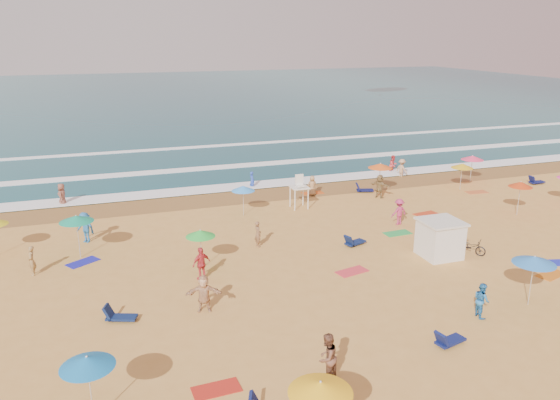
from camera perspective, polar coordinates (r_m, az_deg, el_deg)
name	(u,v)px	position (r m, az deg, el deg)	size (l,w,h in m)	color
ground	(344,250)	(31.96, 6.67, -5.25)	(220.00, 220.00, 0.00)	gold
ocean	(161,97)	(112.00, -12.29, 10.49)	(220.00, 140.00, 0.18)	#0C4756
wet_sand	(276,193)	(42.92, -0.46, 0.74)	(220.00, 220.00, 0.00)	olive
surf_foam	(246,167)	(51.06, -3.59, 3.47)	(200.00, 18.70, 0.05)	white
cabana	(440,240)	(31.87, 16.36, -3.99)	(2.00, 2.00, 2.00)	silver
cabana_roof	(441,222)	(31.52, 16.52, -2.18)	(2.20, 2.20, 0.12)	silver
bicycle	(471,247)	(32.94, 19.30, -4.61)	(0.59, 1.70, 0.89)	black
lifeguard_stand	(299,194)	(39.02, 2.01, 0.65)	(1.20, 1.20, 2.10)	white
beach_umbrellas	(360,212)	(31.93, 8.33, -1.21)	(58.53, 29.81, 0.75)	yellow
loungers	(470,251)	(33.09, 19.21, -5.02)	(39.94, 23.58, 0.34)	#0E1E4A
towels	(392,254)	(31.86, 11.67, -5.54)	(31.29, 29.54, 0.03)	red
beachgoers	(298,220)	(34.35, 1.88, -2.06)	(45.02, 27.57, 2.12)	olive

